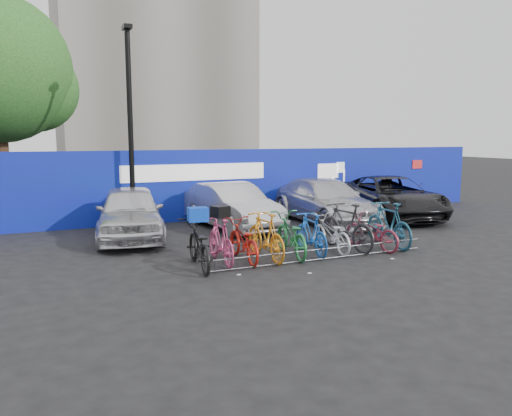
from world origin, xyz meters
TOP-DOWN VIEW (x-y plane):
  - ground at (0.00, 0.00)m, footprint 100.00×100.00m
  - hoarding at (0.01, 6.00)m, footprint 22.00×0.18m
  - tree at (-6.77, 10.06)m, footprint 5.40×5.20m
  - lamppost at (-3.20, 5.40)m, footprint 0.25×0.50m
  - bike_rack at (-0.00, -0.60)m, footprint 5.60×0.03m
  - car_0 at (-3.57, 3.82)m, footprint 2.46×4.60m
  - car_1 at (-0.44, 4.04)m, footprint 1.99×4.43m
  - car_2 at (2.84, 3.88)m, footprint 2.05×4.94m
  - car_3 at (5.53, 3.85)m, footprint 3.49×5.60m
  - bike_0 at (-2.81, -0.07)m, footprint 0.88×2.04m
  - bike_1 at (-2.22, 0.13)m, footprint 0.57×1.78m
  - bike_2 at (-1.68, 0.14)m, footprint 0.73×1.86m
  - bike_3 at (-1.15, 0.03)m, footprint 0.57×1.88m
  - bike_4 at (-0.46, 0.11)m, footprint 0.97×2.06m
  - bike_5 at (0.09, 0.07)m, footprint 0.61×1.73m
  - bike_6 at (0.68, 0.14)m, footprint 0.65×1.76m
  - bike_7 at (1.14, 0.14)m, footprint 0.78×2.06m
  - bike_8 at (1.75, -0.08)m, footprint 0.92×1.84m
  - bike_9 at (2.35, 0.00)m, footprint 0.69×2.00m
  - cargo_crate at (-2.81, -0.07)m, footprint 0.45×0.36m
  - cargo_topcase at (-2.22, 0.13)m, footprint 0.43×0.40m

SIDE VIEW (x-z plane):
  - ground at x=0.00m, z-range 0.00..0.00m
  - bike_rack at x=0.00m, z-range 0.01..0.31m
  - bike_6 at x=0.68m, z-range 0.00..0.91m
  - bike_8 at x=1.75m, z-range 0.00..0.92m
  - bike_2 at x=-1.68m, z-range 0.00..0.97m
  - bike_5 at x=0.09m, z-range 0.00..1.02m
  - bike_4 at x=-0.46m, z-range 0.00..1.04m
  - bike_0 at x=-2.81m, z-range 0.00..1.04m
  - bike_1 at x=-2.22m, z-range 0.00..1.06m
  - bike_3 at x=-1.15m, z-range 0.00..1.12m
  - bike_9 at x=2.35m, z-range 0.00..1.18m
  - bike_7 at x=1.14m, z-range 0.00..1.21m
  - car_1 at x=-0.44m, z-range 0.00..1.41m
  - car_2 at x=2.84m, z-range 0.00..1.43m
  - car_3 at x=5.53m, z-range 0.00..1.44m
  - car_0 at x=-3.57m, z-range 0.00..1.49m
  - cargo_topcase at x=-2.22m, z-range 1.06..1.31m
  - cargo_crate at x=-2.81m, z-range 1.04..1.34m
  - hoarding at x=0.01m, z-range 0.00..2.40m
  - lamppost at x=-3.20m, z-range 0.22..6.33m
  - tree at x=-6.77m, z-range 1.17..8.97m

